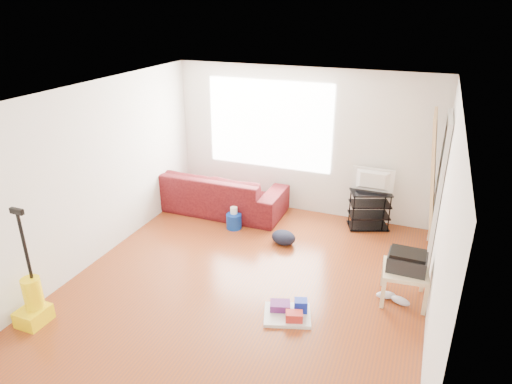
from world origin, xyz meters
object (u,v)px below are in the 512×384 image
at_px(bucket, 234,228).
at_px(side_table, 405,274).
at_px(sofa, 217,209).
at_px(tv_stand, 369,210).
at_px(vacuum, 33,302).
at_px(cleaning_tray, 289,312).
at_px(backpack, 283,243).

bearing_deg(bucket, side_table, -19.90).
distance_m(sofa, tv_stand, 2.66).
bearing_deg(tv_stand, sofa, 165.03).
bearing_deg(bucket, vacuum, -111.69).
relative_size(tv_stand, cleaning_tray, 1.11).
bearing_deg(vacuum, bucket, 68.85).
xyz_separation_m(sofa, vacuum, (-0.62, -3.56, 0.27)).
xyz_separation_m(sofa, side_table, (3.33, -1.55, 0.37)).
height_order(sofa, tv_stand, tv_stand).
height_order(tv_stand, vacuum, vacuum).
relative_size(sofa, tv_stand, 3.34).
distance_m(sofa, side_table, 3.69).
bearing_deg(vacuum, tv_stand, 50.29).
xyz_separation_m(tv_stand, side_table, (0.71, -1.82, 0.04)).
xyz_separation_m(cleaning_tray, vacuum, (-2.73, -1.17, 0.21)).
xyz_separation_m(bucket, vacuum, (-1.20, -3.01, 0.27)).
bearing_deg(bucket, sofa, 136.04).
bearing_deg(tv_stand, backpack, -158.69).
bearing_deg(side_table, tv_stand, 111.17).
height_order(sofa, cleaning_tray, sofa).
distance_m(tv_stand, side_table, 1.96).
bearing_deg(cleaning_tray, sofa, 131.34).
bearing_deg(side_table, backpack, 156.39).
height_order(sofa, bucket, sofa).
relative_size(side_table, backpack, 1.52).
bearing_deg(tv_stand, cleaning_tray, -121.79).
xyz_separation_m(bucket, cleaning_tray, (1.53, -1.84, 0.06)).
bearing_deg(side_table, vacuum, -153.03).
bearing_deg(sofa, backpack, 153.35).
xyz_separation_m(sofa, tv_stand, (2.62, 0.27, 0.33)).
bearing_deg(backpack, cleaning_tray, -55.75).
bearing_deg(cleaning_tray, backpack, 110.40).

